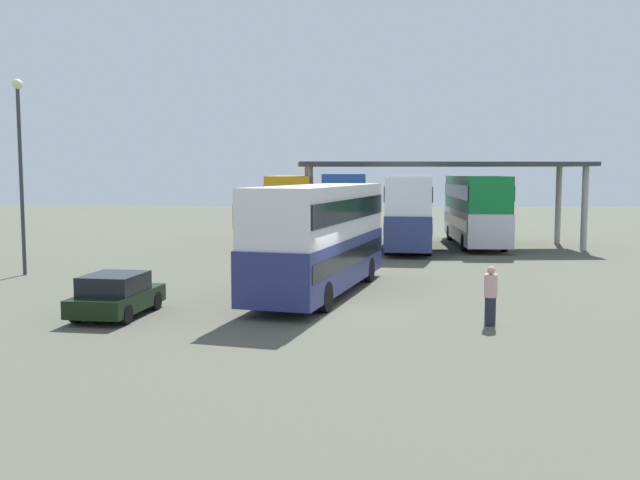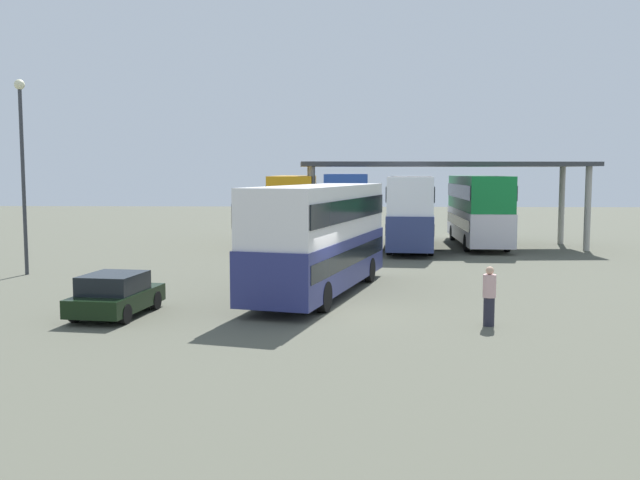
{
  "view_description": "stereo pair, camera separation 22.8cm",
  "coord_description": "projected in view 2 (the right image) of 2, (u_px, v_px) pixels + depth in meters",
  "views": [
    {
      "loc": [
        0.24,
        -22.07,
        4.47
      ],
      "look_at": [
        -0.52,
        3.52,
        2.0
      ],
      "focal_mm": 39.36,
      "sensor_mm": 36.0,
      "label": 1
    },
    {
      "loc": [
        0.47,
        -22.07,
        4.47
      ],
      "look_at": [
        -0.52,
        3.52,
        2.0
      ],
      "focal_mm": 39.36,
      "sensor_mm": 36.0,
      "label": 2
    }
  ],
  "objects": [
    {
      "name": "ground_plane",
      "position": [
        332.0,
        313.0,
        22.4
      ],
      "size": [
        140.0,
        140.0,
        0.0
      ],
      "primitive_type": "plane",
      "color": "#525345"
    },
    {
      "name": "lamppost_tall",
      "position": [
        22.0,
        154.0,
        30.31
      ],
      "size": [
        0.44,
        0.44,
        8.45
      ],
      "color": "#33353A",
      "rests_on": "ground_plane"
    },
    {
      "name": "pedestrian_waiting",
      "position": [
        489.0,
        296.0,
        20.41
      ],
      "size": [
        0.38,
        0.38,
        1.75
      ],
      "rotation": [
        0.0,
        0.0,
        3.84
      ],
      "color": "#262633",
      "rests_on": "ground_plane"
    },
    {
      "name": "double_decker_near_canopy",
      "position": [
        294.0,
        207.0,
        43.48
      ],
      "size": [
        2.79,
        11.38,
        4.26
      ],
      "rotation": [
        0.0,
        0.0,
        1.59
      ],
      "color": "white",
      "rests_on": "ground_plane"
    },
    {
      "name": "double_decker_end_of_row",
      "position": [
        478.0,
        208.0,
        42.8
      ],
      "size": [
        2.81,
        10.82,
        4.26
      ],
      "rotation": [
        0.0,
        0.0,
        1.54
      ],
      "color": "silver",
      "rests_on": "ground_plane"
    },
    {
      "name": "depot_canopy",
      "position": [
        444.0,
        169.0,
        41.36
      ],
      "size": [
        17.27,
        6.37,
        5.08
      ],
      "rotation": [
        0.0,
        0.0,
        0.08
      ],
      "color": "#33353A",
      "rests_on": "ground_plane"
    },
    {
      "name": "double_decker_far_right",
      "position": [
        411.0,
        209.0,
        40.87
      ],
      "size": [
        3.56,
        10.63,
        4.24
      ],
      "rotation": [
        0.0,
        0.0,
        1.47
      ],
      "color": "navy",
      "rests_on": "ground_plane"
    },
    {
      "name": "parked_hatchback",
      "position": [
        116.0,
        295.0,
        21.85
      ],
      "size": [
        2.22,
        3.83,
        1.35
      ],
      "rotation": [
        0.0,
        0.0,
        1.44
      ],
      "color": "black",
      "rests_on": "ground_plane"
    },
    {
      "name": "double_decker_mid_row",
      "position": [
        346.0,
        206.0,
        43.66
      ],
      "size": [
        2.6,
        11.18,
        4.38
      ],
      "rotation": [
        0.0,
        0.0,
        1.56
      ],
      "color": "silver",
      "rests_on": "ground_plane"
    },
    {
      "name": "double_decker_main",
      "position": [
        320.0,
        234.0,
        25.72
      ],
      "size": [
        5.09,
        10.8,
        4.0
      ],
      "rotation": [
        0.0,
        0.0,
        1.31
      ],
      "color": "navy",
      "rests_on": "ground_plane"
    }
  ]
}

